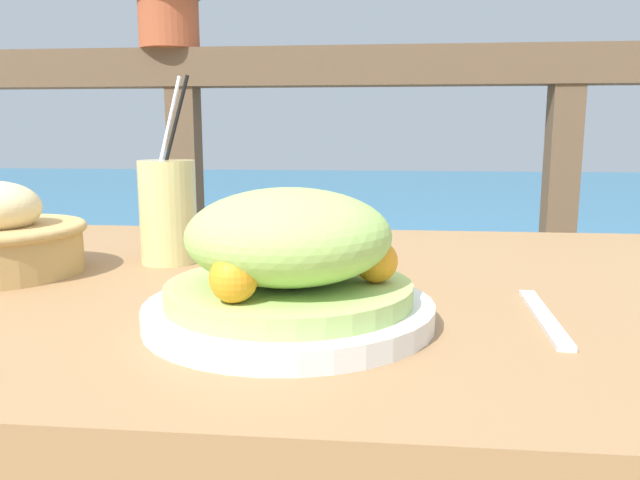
{
  "coord_description": "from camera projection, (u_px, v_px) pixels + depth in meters",
  "views": [
    {
      "loc": [
        0.04,
        -0.72,
        0.88
      ],
      "look_at": [
        -0.03,
        -0.07,
        0.77
      ],
      "focal_mm": 35.0,
      "sensor_mm": 36.0,
      "label": 1
    }
  ],
  "objects": [
    {
      "name": "salad_plate",
      "position": [
        289.0,
        266.0,
        0.57
      ],
      "size": [
        0.27,
        0.27,
        0.12
      ],
      "color": "silver",
      "rests_on": "patio_table"
    },
    {
      "name": "patio_table",
      "position": [
        348.0,
        353.0,
        0.75
      ],
      "size": [
        1.27,
        0.77,
        0.71
      ],
      "color": "#997047",
      "rests_on": "ground_plane"
    },
    {
      "name": "drink_glass",
      "position": [
        168.0,
        211.0,
        0.83
      ],
      "size": [
        0.07,
        0.07,
        0.25
      ],
      "color": "#DBCC7F",
      "rests_on": "patio_table"
    },
    {
      "name": "sea_backdrop",
      "position": [
        377.0,
        229.0,
        4.06
      ],
      "size": [
        12.0,
        4.0,
        0.49
      ],
      "color": "teal",
      "rests_on": "ground_plane"
    },
    {
      "name": "railing_fence",
      "position": [
        368.0,
        178.0,
        1.52
      ],
      "size": [
        2.8,
        0.08,
        1.07
      ],
      "color": "brown",
      "rests_on": "ground_plane"
    },
    {
      "name": "knife",
      "position": [
        544.0,
        317.0,
        0.59
      ],
      "size": [
        0.02,
        0.18,
        0.0
      ],
      "color": "silver",
      "rests_on": "patio_table"
    }
  ]
}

